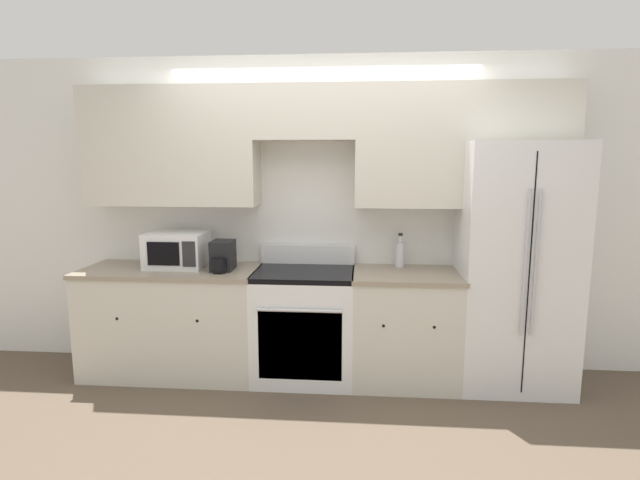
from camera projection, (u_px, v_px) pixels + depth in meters
The scene contains 9 objects.
ground_plane at pixel (317, 394), 3.79m from camera, with size 12.00×12.00×0.00m, color brown.
wall_back at pixel (323, 183), 4.10m from camera, with size 8.00×0.39×2.60m.
lower_cabinets_left at pixel (173, 321), 4.12m from camera, with size 1.43×0.64×0.89m.
lower_cabinets_right at pixel (405, 327), 3.97m from camera, with size 0.84×0.64×0.89m.
oven_range at pixel (304, 324), 4.03m from camera, with size 0.79×0.65×1.05m.
refrigerator at pixel (514, 266), 3.86m from camera, with size 0.84×0.74×1.89m.
microwave at pixel (177, 250), 4.09m from camera, with size 0.47×0.37×0.29m.
bottle at pixel (400, 253), 4.10m from camera, with size 0.07×0.07×0.28m.
paper_towel_holder at pixel (222, 257), 3.96m from camera, with size 0.17×0.28×0.24m.
Camera 1 is at (0.32, -3.54, 1.76)m, focal length 28.00 mm.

